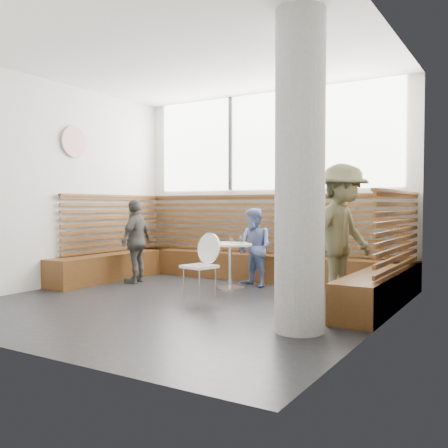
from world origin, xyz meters
The scene contains 15 objects.
room centered at (0.00, 0.00, 1.60)m, with size 5.00×5.00×3.20m.
booth centered at (0.00, 1.77, 0.41)m, with size 5.00×2.50×1.44m.
concrete_column centered at (1.85, -0.60, 1.60)m, with size 0.50×0.50×3.20m, color gray.
wall_art centered at (-2.46, 0.40, 2.30)m, with size 0.50×0.50×0.03m, color white.
cafe_table centered at (-0.07, 1.30, 0.49)m, with size 0.67×0.67×0.69m.
cafe_chair centered at (-0.03, 0.46, 0.52)m, with size 0.43×0.42×0.89m.
adult_man centered at (1.74, 1.13, 0.91)m, with size 1.17×0.67×1.82m, color brown.
child_back centered at (0.17, 1.65, 0.62)m, with size 0.60×0.47×1.23m, color #6273AA.
child_left centered at (-1.71, 1.02, 0.69)m, with size 0.80×0.33×1.37m, color #484641.
plate_near centered at (-0.19, 1.40, 0.70)m, with size 0.22×0.22×0.02m, color white.
plate_far centered at (0.03, 1.45, 0.70)m, with size 0.20×0.20×0.01m, color white.
glass_left centered at (-0.29, 1.24, 0.74)m, with size 0.07×0.07×0.11m, color white.
glass_mid centered at (-0.02, 1.27, 0.75)m, with size 0.07×0.07×0.12m, color white.
glass_right centered at (0.10, 1.35, 0.75)m, with size 0.08×0.08×0.12m, color white.
menu_card centered at (-0.06, 1.17, 0.69)m, with size 0.21×0.15×0.00m, color #A5C64C.
Camera 1 is at (3.78, -5.26, 1.28)m, focal length 40.00 mm.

